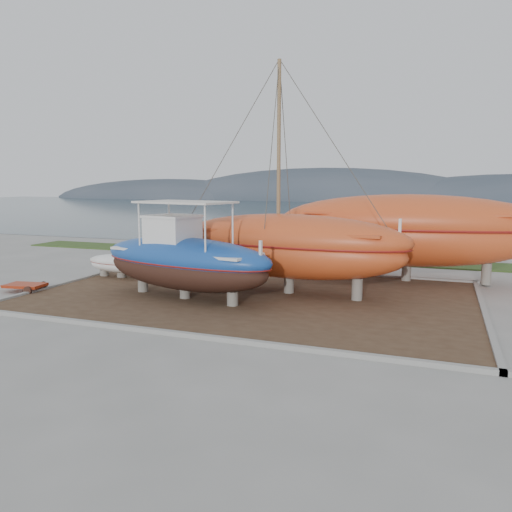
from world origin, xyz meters
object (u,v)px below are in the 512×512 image
at_px(white_dinghy, 121,266).
at_px(orange_sailboat, 290,179).
at_px(orange_bare_hull, 408,239).
at_px(blue_caique, 184,250).
at_px(red_trailer, 25,288).

xyz_separation_m(white_dinghy, orange_sailboat, (8.98, -0.47, 4.32)).
height_order(white_dinghy, orange_bare_hull, orange_bare_hull).
bearing_deg(orange_bare_hull, blue_caique, -143.64).
height_order(blue_caique, white_dinghy, blue_caique).
xyz_separation_m(white_dinghy, orange_bare_hull, (13.55, 4.16, 1.47)).
xyz_separation_m(orange_sailboat, red_trailer, (-11.11, -3.64, -4.77)).
bearing_deg(orange_sailboat, white_dinghy, -176.65).
xyz_separation_m(white_dinghy, red_trailer, (-2.13, -4.12, -0.45)).
bearing_deg(orange_sailboat, red_trailer, -155.46).
bearing_deg(red_trailer, orange_bare_hull, 18.50).
bearing_deg(orange_sailboat, orange_bare_hull, 51.74).
bearing_deg(blue_caique, orange_sailboat, 45.00).
relative_size(blue_caique, orange_bare_hull, 0.67).
height_order(blue_caique, red_trailer, blue_caique).
distance_m(orange_sailboat, orange_bare_hull, 7.10).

